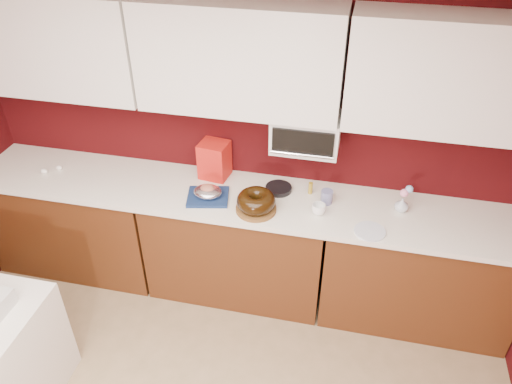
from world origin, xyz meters
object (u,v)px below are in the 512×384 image
at_px(toaster_oven, 306,132).
at_px(coffee_mug, 319,208).
at_px(foil_ham_nest, 208,192).
at_px(flower_vase, 402,204).
at_px(pandoro_box, 215,160).
at_px(blue_jar, 327,197).
at_px(bundt_cake, 256,201).

distance_m(toaster_oven, coffee_mug, 0.52).
xyz_separation_m(foil_ham_nest, flower_vase, (1.33, 0.15, 0.00)).
bearing_deg(foil_ham_nest, pandoro_box, 96.21).
xyz_separation_m(blue_jar, flower_vase, (0.51, 0.02, 0.01)).
relative_size(bundt_cake, blue_jar, 2.69).
bearing_deg(toaster_oven, coffee_mug, -60.24).
xyz_separation_m(coffee_mug, blue_jar, (0.04, 0.14, 0.00)).
height_order(foil_ham_nest, coffee_mug, same).
xyz_separation_m(bundt_cake, blue_jar, (0.46, 0.20, -0.03)).
bearing_deg(flower_vase, blue_jar, -177.84).
xyz_separation_m(coffee_mug, flower_vase, (0.55, 0.16, 0.01)).
relative_size(toaster_oven, coffee_mug, 4.86).
bearing_deg(pandoro_box, bundt_cake, -34.40).
xyz_separation_m(toaster_oven, pandoro_box, (-0.67, 0.04, -0.34)).
xyz_separation_m(toaster_oven, foil_ham_nest, (-0.64, -0.25, -0.42)).
distance_m(bundt_cake, coffee_mug, 0.42).
relative_size(toaster_oven, flower_vase, 4.01).
height_order(bundt_cake, blue_jar, bundt_cake).
distance_m(pandoro_box, blue_jar, 0.87).
height_order(pandoro_box, blue_jar, pandoro_box).
height_order(toaster_oven, blue_jar, toaster_oven).
height_order(pandoro_box, coffee_mug, pandoro_box).
height_order(foil_ham_nest, pandoro_box, pandoro_box).
distance_m(foil_ham_nest, blue_jar, 0.83).
bearing_deg(foil_ham_nest, blue_jar, 8.92).
relative_size(pandoro_box, blue_jar, 2.83).
bearing_deg(toaster_oven, flower_vase, -8.09).
bearing_deg(pandoro_box, blue_jar, -3.01).
relative_size(foil_ham_nest, pandoro_box, 0.72).
distance_m(coffee_mug, blue_jar, 0.14).
height_order(pandoro_box, flower_vase, pandoro_box).
relative_size(foil_ham_nest, blue_jar, 2.03).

